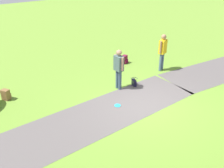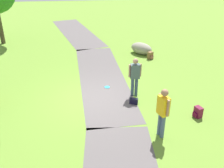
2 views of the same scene
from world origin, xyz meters
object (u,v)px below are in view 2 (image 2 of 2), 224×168
at_px(man_near_boulder, 163,110).
at_px(frisbee_on_grass, 107,87).
at_px(handbag_on_grass, 134,101).
at_px(backpack_by_boulder, 150,55).
at_px(lawn_boulder, 141,48).
at_px(spare_backpack_on_lawn, 198,112).
at_px(woman_with_handbag, 135,75).

relative_size(man_near_boulder, frisbee_on_grass, 7.49).
height_order(man_near_boulder, handbag_on_grass, man_near_boulder).
height_order(handbag_on_grass, backpack_by_boulder, backpack_by_boulder).
relative_size(lawn_boulder, frisbee_on_grass, 6.67).
distance_m(handbag_on_grass, spare_backpack_on_lawn, 2.38).
relative_size(handbag_on_grass, backpack_by_boulder, 0.88).
relative_size(lawn_boulder, handbag_on_grass, 4.28).
xyz_separation_m(handbag_on_grass, spare_backpack_on_lawn, (-1.10, -2.11, 0.05)).
relative_size(lawn_boulder, man_near_boulder, 0.89).
height_order(lawn_boulder, spare_backpack_on_lawn, lawn_boulder).
relative_size(lawn_boulder, woman_with_handbag, 0.93).
height_order(backpack_by_boulder, spare_backpack_on_lawn, same).
bearing_deg(man_near_boulder, spare_backpack_on_lawn, -61.30).
relative_size(man_near_boulder, spare_backpack_on_lawn, 4.23).
xyz_separation_m(woman_with_handbag, spare_backpack_on_lawn, (-1.78, -1.97, -0.74)).
bearing_deg(spare_backpack_on_lawn, frisbee_on_grass, 49.48).
height_order(man_near_boulder, frisbee_on_grass, man_near_boulder).
relative_size(woman_with_handbag, spare_backpack_on_lawn, 4.05).
height_order(spare_backpack_on_lawn, frisbee_on_grass, spare_backpack_on_lawn).
xyz_separation_m(woman_with_handbag, handbag_on_grass, (-0.68, 0.14, -0.79)).
distance_m(woman_with_handbag, spare_backpack_on_lawn, 2.76).
xyz_separation_m(woman_with_handbag, backpack_by_boulder, (3.90, -1.64, -0.74)).
height_order(lawn_boulder, backpack_by_boulder, lawn_boulder).
bearing_deg(lawn_boulder, handbag_on_grass, 165.04).
distance_m(backpack_by_boulder, frisbee_on_grass, 4.12).
xyz_separation_m(lawn_boulder, frisbee_on_grass, (-3.95, 2.36, -0.31)).
height_order(handbag_on_grass, frisbee_on_grass, handbag_on_grass).
bearing_deg(backpack_by_boulder, spare_backpack_on_lawn, -176.71).
distance_m(handbag_on_grass, frisbee_on_grass, 1.74).
height_order(man_near_boulder, backpack_by_boulder, man_near_boulder).
bearing_deg(frisbee_on_grass, woman_with_handbag, -127.24).
relative_size(woman_with_handbag, handbag_on_grass, 4.60).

